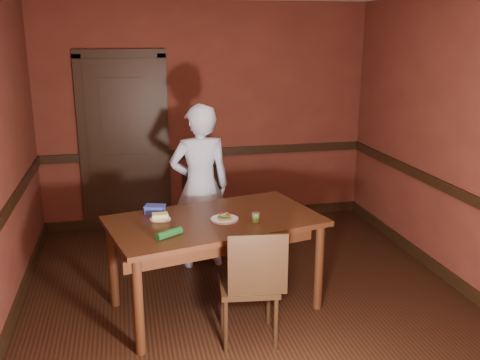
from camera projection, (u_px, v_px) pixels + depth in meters
name	position (u px, v px, depth m)	size (l,w,h in m)	color
floor	(248.00, 304.00, 4.76)	(4.00, 4.50, 0.01)	black
wall_back	(207.00, 116.00, 6.52)	(4.00, 0.02, 2.70)	#58241A
wall_front	(370.00, 270.00, 2.28)	(4.00, 0.02, 2.70)	#58241A
wall_right	(465.00, 145.00, 4.81)	(0.02, 4.50, 2.70)	#58241A
dado_back	(208.00, 152.00, 6.62)	(4.00, 0.03, 0.10)	black
dado_right	(458.00, 193.00, 4.93)	(0.03, 4.50, 0.10)	black
baseboard_back	(209.00, 216.00, 6.84)	(4.00, 0.03, 0.12)	black
baseboard_left	(10.00, 323.00, 4.33)	(0.03, 4.50, 0.12)	black
baseboard_right	(449.00, 277.00, 5.15)	(0.03, 4.50, 0.12)	black
door	(124.00, 141.00, 6.35)	(1.05, 0.07, 2.20)	black
dining_table	(215.00, 263.00, 4.61)	(1.74, 0.98, 0.82)	#351A0D
chair_far	(205.00, 212.00, 5.74)	(0.44, 0.44, 0.94)	black
chair_near	(248.00, 283.00, 4.11)	(0.44, 0.44, 0.94)	black
person	(200.00, 187.00, 5.36)	(0.61, 0.40, 1.67)	silver
sandwich_plate	(225.00, 218.00, 4.46)	(0.23, 0.23, 0.06)	silver
sauce_jar	(256.00, 217.00, 4.42)	(0.07, 0.07, 0.08)	#5D943E
cheese_saucer	(160.00, 217.00, 4.47)	(0.18, 0.18, 0.05)	silver
food_tub	(155.00, 209.00, 4.62)	(0.20, 0.16, 0.07)	#3446B6
wrapped_veg	(169.00, 233.00, 4.08)	(0.06, 0.06, 0.22)	#123A16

